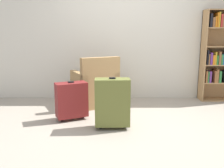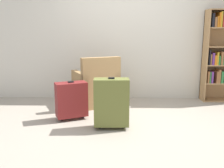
{
  "view_description": "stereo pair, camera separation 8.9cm",
  "coord_description": "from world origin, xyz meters",
  "views": [
    {
      "loc": [
        -0.2,
        -3.4,
        1.3
      ],
      "look_at": [
        -0.19,
        0.32,
        0.55
      ],
      "focal_mm": 40.37,
      "sensor_mm": 36.0,
      "label": 1
    },
    {
      "loc": [
        -0.11,
        -3.4,
        1.3
      ],
      "look_at": [
        -0.19,
        0.32,
        0.55
      ],
      "focal_mm": 40.37,
      "sensor_mm": 36.0,
      "label": 2
    }
  ],
  "objects": [
    {
      "name": "suitcase_olive",
      "position": [
        -0.19,
        -0.07,
        0.37
      ],
      "size": [
        0.48,
        0.25,
        0.72
      ],
      "color": "brown",
      "rests_on": "ground"
    },
    {
      "name": "armchair",
      "position": [
        -0.51,
        1.11,
        0.32
      ],
      "size": [
        0.94,
        0.94,
        0.9
      ],
      "color": "#9E7A4C",
      "rests_on": "ground"
    },
    {
      "name": "back_wall",
      "position": [
        0.0,
        1.68,
        1.3
      ],
      "size": [
        5.81,
        0.1,
        2.6
      ],
      "primitive_type": "cube",
      "color": "beige",
      "rests_on": "ground"
    },
    {
      "name": "mug",
      "position": [
        -0.06,
        0.98,
        0.05
      ],
      "size": [
        0.12,
        0.08,
        0.1
      ],
      "color": "white",
      "rests_on": "ground"
    },
    {
      "name": "suitcase_dark_red",
      "position": [
        -0.81,
        0.29,
        0.31
      ],
      "size": [
        0.52,
        0.4,
        0.6
      ],
      "color": "maroon",
      "rests_on": "ground"
    },
    {
      "name": "ground_plane",
      "position": [
        0.0,
        0.0,
        0.0
      ],
      "size": [
        10.17,
        10.17,
        0.0
      ],
      "primitive_type": "plane",
      "color": "#9E9384"
    }
  ]
}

